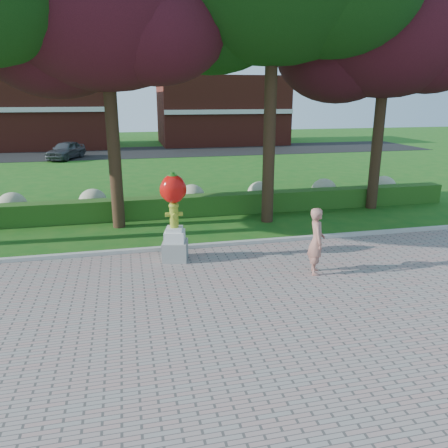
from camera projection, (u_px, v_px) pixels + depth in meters
ground at (202, 290)px, 10.78m from camera, size 100.00×100.00×0.00m
walkway at (245, 392)px, 7.03m from camera, size 40.00×14.00×0.04m
curb at (185, 247)px, 13.56m from camera, size 40.00×0.18×0.15m
lawn_hedge at (171, 207)px, 17.21m from camera, size 24.00×0.70×0.80m
hydrangea_row at (182, 197)px, 18.22m from camera, size 20.10×1.10×0.99m
street at (144, 152)px, 36.96m from camera, size 50.00×8.00×0.02m
building_left at (27, 108)px, 39.45m from camera, size 14.00×8.00×7.00m
building_right at (221, 110)px, 43.37m from camera, size 12.00×8.00×6.40m
tree_mid_left at (101, 8)px, 13.95m from camera, size 8.25×7.04×10.69m
tree_far_right at (385, 32)px, 16.75m from camera, size 7.88×6.72×10.21m
hydrant_sculpture at (174, 215)px, 12.26m from camera, size 0.83×0.83×2.56m
woman at (317, 241)px, 11.46m from camera, size 0.59×0.75×1.79m
parked_car at (66, 150)px, 32.70m from camera, size 2.94×4.19×1.32m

